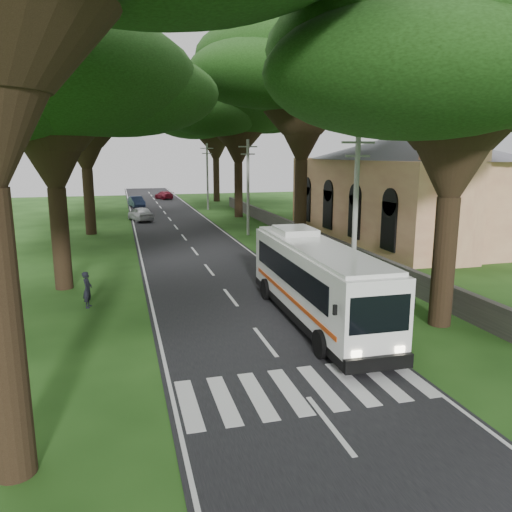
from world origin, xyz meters
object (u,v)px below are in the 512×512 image
at_px(pole_far, 207,175).
at_px(distant_car_a, 141,214).
at_px(distant_car_c, 164,195).
at_px(church, 408,178).
at_px(distant_car_b, 137,202).
at_px(pole_mid, 248,186).
at_px(pole_near, 355,214).
at_px(pedestrian, 87,290).
at_px(coach_bus, 315,280).

xyz_separation_m(pole_far, distant_car_a, (-8.50, -8.59, -3.42)).
bearing_deg(distant_car_c, pole_far, 85.40).
bearing_deg(church, distant_car_b, 125.26).
distance_m(pole_mid, distant_car_c, 35.68).
distance_m(pole_near, pole_mid, 20.00).
relative_size(pole_near, pedestrian, 4.77).
height_order(distant_car_b, pedestrian, pedestrian).
distance_m(coach_bus, distant_car_c, 57.48).
xyz_separation_m(pole_mid, pedestrian, (-12.11, -17.75, -3.34)).
bearing_deg(pole_near, church, 51.50).
bearing_deg(church, pole_mid, 160.19).
xyz_separation_m(pole_mid, distant_car_a, (-8.50, 11.41, -3.42)).
height_order(pole_mid, distant_car_b, pole_mid).
distance_m(church, pole_near, 19.88).
distance_m(pole_far, distant_car_a, 12.56).
height_order(distant_car_a, distant_car_c, distant_car_a).
height_order(pole_far, distant_car_b, pole_far).
bearing_deg(pole_mid, distant_car_b, 108.65).
distance_m(distant_car_a, distant_car_b, 13.54).
xyz_separation_m(pole_near, distant_car_c, (-4.05, 55.27, -3.57)).
distance_m(church, pole_far, 27.41).
bearing_deg(coach_bus, distant_car_c, 92.53).
distance_m(pole_mid, distant_car_a, 14.63).
bearing_deg(distant_car_b, pole_far, -40.55).
bearing_deg(church, distant_car_a, 142.75).
xyz_separation_m(pole_near, distant_car_b, (-8.42, 44.94, -3.47)).
bearing_deg(pedestrian, distant_car_b, 6.13).
xyz_separation_m(coach_bus, distant_car_b, (-5.62, 47.13, -1.06)).
relative_size(distant_car_b, distant_car_c, 1.03).
bearing_deg(pole_mid, pedestrian, -124.31).
xyz_separation_m(pole_mid, distant_car_b, (-8.42, 24.94, -3.47)).
xyz_separation_m(pole_near, coach_bus, (-2.80, -2.19, -2.41)).
height_order(pole_mid, pole_far, same).
bearing_deg(distant_car_c, pole_near, 74.74).
distance_m(pole_mid, coach_bus, 22.49).
relative_size(coach_bus, distant_car_b, 2.71).
relative_size(coach_bus, distant_car_a, 2.61).
distance_m(pole_far, distant_car_c, 16.20).
bearing_deg(pedestrian, pole_far, -6.72).
bearing_deg(pedestrian, pole_mid, -23.24).
distance_m(coach_bus, pedestrian, 10.36).
bearing_deg(distant_car_b, pole_mid, -81.49).
distance_m(coach_bus, distant_car_a, 34.09).
relative_size(church, distant_car_c, 5.97).
distance_m(pole_far, distant_car_b, 10.36).
bearing_deg(coach_bus, distant_car_b, 98.08).
bearing_deg(distant_car_a, church, 127.89).
bearing_deg(distant_car_a, pedestrian, 68.08).
bearing_deg(pole_mid, coach_bus, -97.19).
bearing_deg(pole_mid, church, -19.81).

